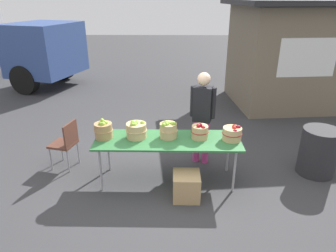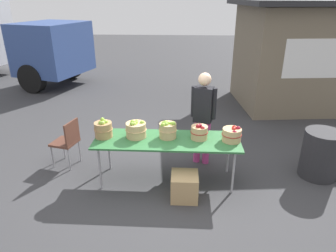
{
  "view_description": "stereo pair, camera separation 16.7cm",
  "coord_description": "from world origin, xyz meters",
  "px_view_note": "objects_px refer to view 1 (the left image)",
  "views": [
    {
      "loc": [
        0.08,
        -4.33,
        2.85
      ],
      "look_at": [
        0.0,
        0.3,
        0.85
      ],
      "focal_mm": 32.54,
      "sensor_mm": 36.0,
      "label": 1
    },
    {
      "loc": [
        0.25,
        -4.32,
        2.85
      ],
      "look_at": [
        0.0,
        0.3,
        0.85
      ],
      "focal_mm": 32.54,
      "sensor_mm": 36.0,
      "label": 2
    }
  ],
  "objects_px": {
    "apple_basket_green_2": "(168,130)",
    "folding_chair": "(66,141)",
    "trash_barrel": "(318,152)",
    "produce_crate": "(186,186)",
    "apple_basket_green_0": "(103,130)",
    "apple_basket_green_1": "(136,130)",
    "apple_basket_red_0": "(200,131)",
    "apple_basket_red_1": "(232,133)",
    "vendor_adult": "(202,112)",
    "market_table": "(168,142)"
  },
  "relations": [
    {
      "from": "trash_barrel",
      "to": "produce_crate",
      "type": "xyz_separation_m",
      "value": [
        -2.26,
        -0.75,
        -0.21
      ]
    },
    {
      "from": "apple_basket_green_1",
      "to": "apple_basket_red_1",
      "type": "xyz_separation_m",
      "value": [
        1.51,
        -0.06,
        -0.02
      ]
    },
    {
      "from": "apple_basket_green_2",
      "to": "folding_chair",
      "type": "bearing_deg",
      "value": 169.6
    },
    {
      "from": "apple_basket_green_2",
      "to": "trash_barrel",
      "type": "relative_size",
      "value": 0.36
    },
    {
      "from": "market_table",
      "to": "trash_barrel",
      "type": "relative_size",
      "value": 2.82
    },
    {
      "from": "folding_chair",
      "to": "produce_crate",
      "type": "relative_size",
      "value": 2.14
    },
    {
      "from": "apple_basket_green_1",
      "to": "trash_barrel",
      "type": "distance_m",
      "value": 3.09
    },
    {
      "from": "vendor_adult",
      "to": "folding_chair",
      "type": "bearing_deg",
      "value": 22.04
    },
    {
      "from": "apple_basket_green_1",
      "to": "vendor_adult",
      "type": "distance_m",
      "value": 1.23
    },
    {
      "from": "apple_basket_green_0",
      "to": "produce_crate",
      "type": "relative_size",
      "value": 0.75
    },
    {
      "from": "market_table",
      "to": "produce_crate",
      "type": "xyz_separation_m",
      "value": [
        0.29,
        -0.47,
        -0.51
      ]
    },
    {
      "from": "folding_chair",
      "to": "apple_basket_red_1",
      "type": "bearing_deg",
      "value": 95.62
    },
    {
      "from": "folding_chair",
      "to": "produce_crate",
      "type": "bearing_deg",
      "value": 80.81
    },
    {
      "from": "trash_barrel",
      "to": "apple_basket_green_2",
      "type": "bearing_deg",
      "value": -175.47
    },
    {
      "from": "apple_basket_green_0",
      "to": "apple_basket_red_1",
      "type": "relative_size",
      "value": 0.96
    },
    {
      "from": "market_table",
      "to": "apple_basket_red_0",
      "type": "relative_size",
      "value": 8.21
    },
    {
      "from": "apple_basket_red_1",
      "to": "folding_chair",
      "type": "height_order",
      "value": "apple_basket_red_1"
    },
    {
      "from": "trash_barrel",
      "to": "vendor_adult",
      "type": "bearing_deg",
      "value": 169.81
    },
    {
      "from": "market_table",
      "to": "apple_basket_green_0",
      "type": "height_order",
      "value": "apple_basket_green_0"
    },
    {
      "from": "market_table",
      "to": "folding_chair",
      "type": "distance_m",
      "value": 1.83
    },
    {
      "from": "trash_barrel",
      "to": "apple_basket_red_1",
      "type": "bearing_deg",
      "value": -170.01
    },
    {
      "from": "apple_basket_red_1",
      "to": "produce_crate",
      "type": "bearing_deg",
      "value": -146.45
    },
    {
      "from": "apple_basket_green_0",
      "to": "trash_barrel",
      "type": "height_order",
      "value": "apple_basket_green_0"
    },
    {
      "from": "market_table",
      "to": "vendor_adult",
      "type": "bearing_deg",
      "value": 46.54
    },
    {
      "from": "apple_basket_green_1",
      "to": "apple_basket_red_0",
      "type": "bearing_deg",
      "value": -0.82
    },
    {
      "from": "apple_basket_red_0",
      "to": "trash_barrel",
      "type": "distance_m",
      "value": 2.1
    },
    {
      "from": "apple_basket_green_1",
      "to": "produce_crate",
      "type": "distance_m",
      "value": 1.17
    },
    {
      "from": "apple_basket_green_2",
      "to": "folding_chair",
      "type": "xyz_separation_m",
      "value": [
        -1.79,
        0.33,
        -0.38
      ]
    },
    {
      "from": "produce_crate",
      "to": "apple_basket_green_0",
      "type": "bearing_deg",
      "value": 158.47
    },
    {
      "from": "folding_chair",
      "to": "apple_basket_red_0",
      "type": "bearing_deg",
      "value": 95.09
    },
    {
      "from": "produce_crate",
      "to": "market_table",
      "type": "bearing_deg",
      "value": 121.44
    },
    {
      "from": "apple_basket_green_1",
      "to": "produce_crate",
      "type": "height_order",
      "value": "apple_basket_green_1"
    },
    {
      "from": "apple_basket_green_1",
      "to": "apple_basket_green_0",
      "type": "bearing_deg",
      "value": -177.12
    },
    {
      "from": "apple_basket_green_0",
      "to": "apple_basket_red_0",
      "type": "distance_m",
      "value": 1.52
    },
    {
      "from": "vendor_adult",
      "to": "apple_basket_green_0",
      "type": "bearing_deg",
      "value": 36.59
    },
    {
      "from": "apple_basket_green_2",
      "to": "trash_barrel",
      "type": "xyz_separation_m",
      "value": [
        2.54,
        0.2,
        -0.48
      ]
    },
    {
      "from": "apple_basket_red_0",
      "to": "apple_basket_red_1",
      "type": "xyz_separation_m",
      "value": [
        0.5,
        -0.05,
        -0.01
      ]
    },
    {
      "from": "apple_basket_green_1",
      "to": "apple_basket_red_1",
      "type": "height_order",
      "value": "apple_basket_green_1"
    },
    {
      "from": "market_table",
      "to": "apple_basket_red_1",
      "type": "bearing_deg",
      "value": 0.12
    },
    {
      "from": "vendor_adult",
      "to": "folding_chair",
      "type": "relative_size",
      "value": 1.95
    },
    {
      "from": "trash_barrel",
      "to": "produce_crate",
      "type": "height_order",
      "value": "trash_barrel"
    },
    {
      "from": "market_table",
      "to": "apple_basket_green_0",
      "type": "distance_m",
      "value": 1.03
    },
    {
      "from": "vendor_adult",
      "to": "produce_crate",
      "type": "distance_m",
      "value": 1.38
    },
    {
      "from": "market_table",
      "to": "trash_barrel",
      "type": "xyz_separation_m",
      "value": [
        2.55,
        0.27,
        -0.3
      ]
    },
    {
      "from": "apple_basket_red_1",
      "to": "apple_basket_red_0",
      "type": "bearing_deg",
      "value": 174.3
    },
    {
      "from": "apple_basket_red_0",
      "to": "folding_chair",
      "type": "bearing_deg",
      "value": 171.34
    },
    {
      "from": "apple_basket_green_0",
      "to": "apple_basket_red_0",
      "type": "height_order",
      "value": "apple_basket_green_0"
    },
    {
      "from": "apple_basket_green_2",
      "to": "apple_basket_green_1",
      "type": "bearing_deg",
      "value": -179.38
    },
    {
      "from": "market_table",
      "to": "apple_basket_green_1",
      "type": "xyz_separation_m",
      "value": [
        -0.5,
        0.07,
        0.17
      ]
    },
    {
      "from": "apple_basket_red_0",
      "to": "produce_crate",
      "type": "xyz_separation_m",
      "value": [
        -0.22,
        -0.53,
        -0.67
      ]
    }
  ]
}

